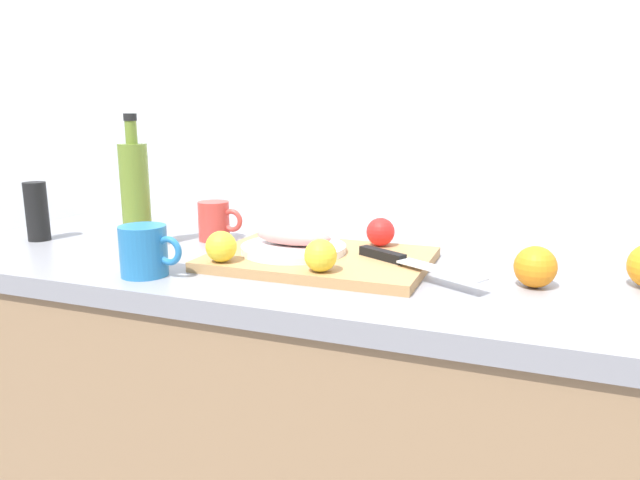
{
  "coord_description": "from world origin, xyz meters",
  "views": [
    {
      "loc": [
        0.3,
        -1.07,
        1.2
      ],
      "look_at": [
        -0.11,
        -0.01,
        0.95
      ],
      "focal_mm": 32.18,
      "sensor_mm": 36.0,
      "label": 1
    }
  ],
  "objects_px": {
    "chef_knife": "(402,260)",
    "coffee_mug_1": "(215,221)",
    "cutting_board": "(320,259)",
    "lemon_0": "(221,247)",
    "orange_0": "(535,267)",
    "fish_fillet": "(294,236)",
    "coffee_mug_2": "(145,251)",
    "pepper_mill": "(37,211)",
    "olive_oil_bottle": "(135,194)",
    "white_plate": "(294,248)"
  },
  "relations": [
    {
      "from": "cutting_board",
      "to": "pepper_mill",
      "type": "bearing_deg",
      "value": -177.23
    },
    {
      "from": "lemon_0",
      "to": "pepper_mill",
      "type": "relative_size",
      "value": 0.43
    },
    {
      "from": "cutting_board",
      "to": "pepper_mill",
      "type": "distance_m",
      "value": 0.72
    },
    {
      "from": "olive_oil_bottle",
      "to": "cutting_board",
      "type": "bearing_deg",
      "value": 1.85
    },
    {
      "from": "fish_fillet",
      "to": "coffee_mug_1",
      "type": "height_order",
      "value": "coffee_mug_1"
    },
    {
      "from": "olive_oil_bottle",
      "to": "coffee_mug_2",
      "type": "bearing_deg",
      "value": -48.78
    },
    {
      "from": "lemon_0",
      "to": "chef_knife",
      "type": "bearing_deg",
      "value": 17.48
    },
    {
      "from": "fish_fillet",
      "to": "orange_0",
      "type": "bearing_deg",
      "value": -1.63
    },
    {
      "from": "lemon_0",
      "to": "coffee_mug_2",
      "type": "bearing_deg",
      "value": -148.49
    },
    {
      "from": "coffee_mug_2",
      "to": "orange_0",
      "type": "relative_size",
      "value": 1.74
    },
    {
      "from": "cutting_board",
      "to": "lemon_0",
      "type": "bearing_deg",
      "value": -141.46
    },
    {
      "from": "chef_knife",
      "to": "coffee_mug_1",
      "type": "distance_m",
      "value": 0.51
    },
    {
      "from": "white_plate",
      "to": "lemon_0",
      "type": "xyz_separation_m",
      "value": [
        -0.1,
        -0.12,
        0.02
      ]
    },
    {
      "from": "pepper_mill",
      "to": "fish_fillet",
      "type": "bearing_deg",
      "value": 2.94
    },
    {
      "from": "cutting_board",
      "to": "pepper_mill",
      "type": "xyz_separation_m",
      "value": [
        -0.72,
        -0.03,
        0.06
      ]
    },
    {
      "from": "olive_oil_bottle",
      "to": "coffee_mug_2",
      "type": "relative_size",
      "value": 2.34
    },
    {
      "from": "orange_0",
      "to": "fish_fillet",
      "type": "bearing_deg",
      "value": 178.37
    },
    {
      "from": "fish_fillet",
      "to": "white_plate",
      "type": "bearing_deg",
      "value": 0.0
    },
    {
      "from": "lemon_0",
      "to": "coffee_mug_2",
      "type": "relative_size",
      "value": 0.47
    },
    {
      "from": "fish_fillet",
      "to": "chef_knife",
      "type": "distance_m",
      "value": 0.24
    },
    {
      "from": "chef_knife",
      "to": "coffee_mug_1",
      "type": "xyz_separation_m",
      "value": [
        -0.49,
        0.14,
        0.02
      ]
    },
    {
      "from": "cutting_board",
      "to": "orange_0",
      "type": "relative_size",
      "value": 5.91
    },
    {
      "from": "white_plate",
      "to": "coffee_mug_2",
      "type": "bearing_deg",
      "value": -137.94
    },
    {
      "from": "cutting_board",
      "to": "olive_oil_bottle",
      "type": "bearing_deg",
      "value": -178.15
    },
    {
      "from": "coffee_mug_1",
      "to": "coffee_mug_2",
      "type": "xyz_separation_m",
      "value": [
        0.04,
        -0.32,
        0.0
      ]
    },
    {
      "from": "olive_oil_bottle",
      "to": "chef_knife",
      "type": "bearing_deg",
      "value": -0.57
    },
    {
      "from": "fish_fillet",
      "to": "lemon_0",
      "type": "height_order",
      "value": "lemon_0"
    },
    {
      "from": "lemon_0",
      "to": "olive_oil_bottle",
      "type": "xyz_separation_m",
      "value": [
        -0.28,
        0.11,
        0.07
      ]
    },
    {
      "from": "olive_oil_bottle",
      "to": "pepper_mill",
      "type": "xyz_separation_m",
      "value": [
        -0.28,
        -0.02,
        -0.05
      ]
    },
    {
      "from": "olive_oil_bottle",
      "to": "lemon_0",
      "type": "bearing_deg",
      "value": -21.3
    },
    {
      "from": "coffee_mug_2",
      "to": "chef_knife",
      "type": "bearing_deg",
      "value": 21.55
    },
    {
      "from": "white_plate",
      "to": "coffee_mug_2",
      "type": "distance_m",
      "value": 0.3
    },
    {
      "from": "orange_0",
      "to": "pepper_mill",
      "type": "xyz_separation_m",
      "value": [
        -1.13,
        -0.02,
        0.03
      ]
    },
    {
      "from": "chef_knife",
      "to": "coffee_mug_2",
      "type": "distance_m",
      "value": 0.49
    },
    {
      "from": "cutting_board",
      "to": "coffee_mug_1",
      "type": "height_order",
      "value": "coffee_mug_1"
    },
    {
      "from": "lemon_0",
      "to": "pepper_mill",
      "type": "xyz_separation_m",
      "value": [
        -0.56,
        0.09,
        0.02
      ]
    },
    {
      "from": "cutting_board",
      "to": "olive_oil_bottle",
      "type": "distance_m",
      "value": 0.46
    },
    {
      "from": "cutting_board",
      "to": "chef_knife",
      "type": "xyz_separation_m",
      "value": [
        0.18,
        -0.02,
        0.02
      ]
    },
    {
      "from": "coffee_mug_1",
      "to": "coffee_mug_2",
      "type": "distance_m",
      "value": 0.32
    },
    {
      "from": "white_plate",
      "to": "fish_fillet",
      "type": "height_order",
      "value": "fish_fillet"
    },
    {
      "from": "white_plate",
      "to": "coffee_mug_1",
      "type": "distance_m",
      "value": 0.29
    },
    {
      "from": "coffee_mug_1",
      "to": "coffee_mug_2",
      "type": "relative_size",
      "value": 0.89
    },
    {
      "from": "cutting_board",
      "to": "coffee_mug_2",
      "type": "distance_m",
      "value": 0.34
    },
    {
      "from": "fish_fillet",
      "to": "pepper_mill",
      "type": "bearing_deg",
      "value": -177.06
    },
    {
      "from": "lemon_0",
      "to": "orange_0",
      "type": "xyz_separation_m",
      "value": [
        0.57,
        0.11,
        -0.01
      ]
    },
    {
      "from": "white_plate",
      "to": "chef_knife",
      "type": "relative_size",
      "value": 0.82
    },
    {
      "from": "pepper_mill",
      "to": "white_plate",
      "type": "bearing_deg",
      "value": 2.94
    },
    {
      "from": "cutting_board",
      "to": "coffee_mug_1",
      "type": "distance_m",
      "value": 0.34
    },
    {
      "from": "white_plate",
      "to": "fish_fillet",
      "type": "xyz_separation_m",
      "value": [
        0.0,
        0.0,
        0.03
      ]
    },
    {
      "from": "cutting_board",
      "to": "chef_knife",
      "type": "bearing_deg",
      "value": -6.63
    }
  ]
}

